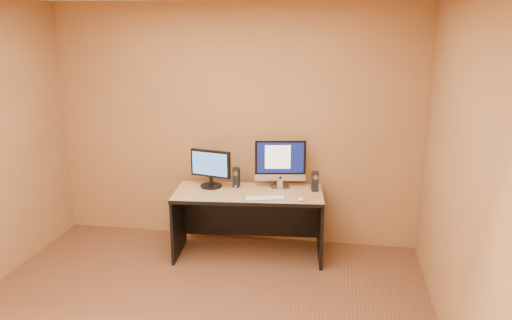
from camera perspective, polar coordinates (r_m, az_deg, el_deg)
name	(u,v)px	position (r m, az deg, el deg)	size (l,w,h in m)	color
walls	(175,178)	(3.57, -9.22, -2.06)	(4.00, 4.00, 2.60)	#A26D41
desk	(249,224)	(5.23, -0.85, -7.32)	(1.51, 0.66, 0.70)	tan
imac	(280,164)	(5.18, 2.81, -0.42)	(0.54, 0.20, 0.52)	#B2B3B7
second_monitor	(211,169)	(5.23, -5.20, -1.00)	(0.45, 0.23, 0.40)	black
speaker_left	(236,177)	(5.24, -2.26, -2.00)	(0.06, 0.07, 0.21)	black
speaker_right	(315,181)	(5.14, 6.75, -2.44)	(0.06, 0.07, 0.21)	black
keyboard	(265,198)	(4.90, 1.02, -4.40)	(0.41, 0.11, 0.02)	#B1B1B6
mouse	(301,199)	(4.87, 5.18, -4.46)	(0.05, 0.10, 0.03)	white
cable_a	(281,185)	(5.33, 2.91, -2.83)	(0.01, 0.01, 0.21)	black
cable_b	(272,185)	(5.33, 1.90, -2.82)	(0.01, 0.01, 0.17)	black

